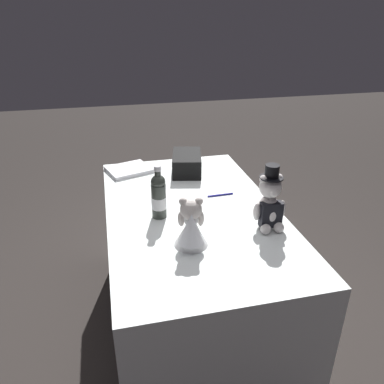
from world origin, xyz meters
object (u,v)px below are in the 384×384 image
teddy_bear_groom (270,203)px  signing_pen (219,195)px  gift_case_black (187,163)px  champagne_bottle (159,196)px  guestbook (129,170)px  teddy_bear_bride (191,226)px

teddy_bear_groom → signing_pen: bearing=18.5°
gift_case_black → signing_pen: bearing=-164.9°
champagne_bottle → signing_pen: 0.41m
teddy_bear_groom → gift_case_black: 0.79m
gift_case_black → guestbook: (0.09, 0.36, -0.05)m
teddy_bear_bride → guestbook: 0.95m
gift_case_black → guestbook: size_ratio=1.24×
signing_pen → gift_case_black: bearing=15.1°
teddy_bear_bride → gift_case_black: bearing=-11.2°
guestbook → gift_case_black: bearing=-122.3°
signing_pen → guestbook: (0.47, 0.47, 0.01)m
teddy_bear_groom → teddy_bear_bride: size_ratio=1.36×
teddy_bear_groom → guestbook: bearing=34.9°
champagne_bottle → gift_case_black: 0.60m
teddy_bear_bride → champagne_bottle: size_ratio=0.85×
teddy_bear_bride → gift_case_black: size_ratio=0.73×
teddy_bear_bride → signing_pen: 0.53m
teddy_bear_bride → signing_pen: teddy_bear_bride is taller
teddy_bear_bride → champagne_bottle: 0.31m
teddy_bear_groom → teddy_bear_bride: teddy_bear_groom is taller
gift_case_black → guestbook: gift_case_black is taller
teddy_bear_groom → guestbook: size_ratio=1.23×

